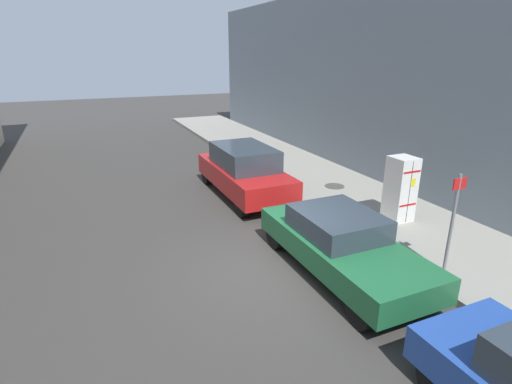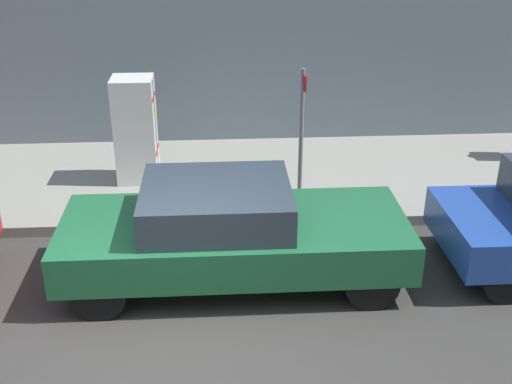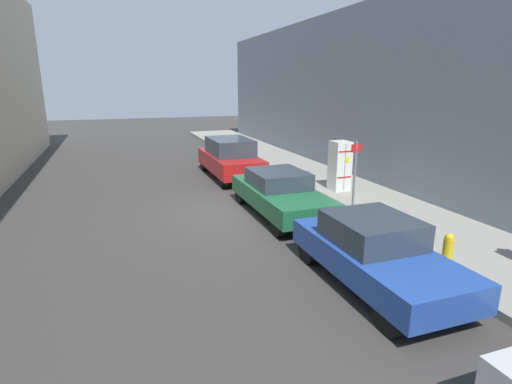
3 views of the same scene
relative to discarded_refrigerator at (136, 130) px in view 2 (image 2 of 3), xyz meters
name	(u,v)px [view 2 (image 2 of 3)]	position (x,y,z in m)	size (l,w,h in m)	color
ground_plane	(173,343)	(4.46, 0.83, -1.09)	(80.00, 80.00, 0.00)	#383533
sidewalk_slab	(187,180)	(-0.08, 0.83, -1.01)	(3.67, 44.00, 0.17)	gray
discarded_refrigerator	(136,130)	(0.00, 0.00, 0.00)	(0.65, 0.70, 1.84)	white
street_sign_post	(302,130)	(1.16, 2.73, 0.35)	(0.36, 0.07, 2.25)	slate
parked_sedan_green	(230,231)	(3.08, 1.55, -0.36)	(1.84, 4.59, 1.40)	#1E6038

